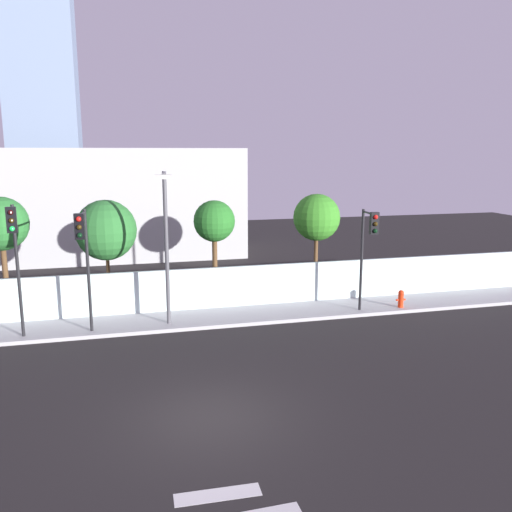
{
  "coord_description": "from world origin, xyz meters",
  "views": [
    {
      "loc": [
        -1.98,
        -12.83,
        6.94
      ],
      "look_at": [
        2.9,
        6.5,
        2.99
      ],
      "focal_mm": 36.97,
      "sensor_mm": 36.0,
      "label": 1
    }
  ],
  "objects_px": {
    "roadside_tree_midleft": "(106,230)",
    "roadside_tree_midright": "(214,222)",
    "traffic_light_left": "(368,239)",
    "fire_hydrant": "(401,298)",
    "roadside_tree_rightmost": "(317,218)",
    "traffic_light_center": "(15,244)",
    "roadside_tree_leftmost": "(1,225)",
    "traffic_light_right": "(84,246)",
    "street_lamp_curbside": "(166,236)"
  },
  "relations": [
    {
      "from": "roadside_tree_midleft",
      "to": "roadside_tree_rightmost",
      "type": "bearing_deg",
      "value": -0.0
    },
    {
      "from": "roadside_tree_midright",
      "to": "roadside_tree_midleft",
      "type": "bearing_deg",
      "value": 180.0
    },
    {
      "from": "traffic_light_right",
      "to": "street_lamp_curbside",
      "type": "distance_m",
      "value": 3.1
    },
    {
      "from": "roadside_tree_leftmost",
      "to": "traffic_light_left",
      "type": "bearing_deg",
      "value": -15.51
    },
    {
      "from": "traffic_light_left",
      "to": "street_lamp_curbside",
      "type": "xyz_separation_m",
      "value": [
        -8.24,
        0.64,
        0.36
      ]
    },
    {
      "from": "roadside_tree_leftmost",
      "to": "roadside_tree_rightmost",
      "type": "bearing_deg",
      "value": 0.0
    },
    {
      "from": "traffic_light_center",
      "to": "roadside_tree_rightmost",
      "type": "height_order",
      "value": "traffic_light_center"
    },
    {
      "from": "roadside_tree_leftmost",
      "to": "roadside_tree_rightmost",
      "type": "distance_m",
      "value": 14.06
    },
    {
      "from": "traffic_light_right",
      "to": "roadside_tree_midleft",
      "type": "xyz_separation_m",
      "value": [
        0.67,
        4.21,
        -0.04
      ]
    },
    {
      "from": "street_lamp_curbside",
      "to": "roadside_tree_leftmost",
      "type": "relative_size",
      "value": 1.18
    },
    {
      "from": "traffic_light_right",
      "to": "street_lamp_curbside",
      "type": "height_order",
      "value": "street_lamp_curbside"
    },
    {
      "from": "traffic_light_left",
      "to": "traffic_light_center",
      "type": "relative_size",
      "value": 0.89
    },
    {
      "from": "traffic_light_left",
      "to": "traffic_light_center",
      "type": "bearing_deg",
      "value": 179.2
    },
    {
      "from": "traffic_light_left",
      "to": "roadside_tree_rightmost",
      "type": "height_order",
      "value": "roadside_tree_rightmost"
    },
    {
      "from": "fire_hydrant",
      "to": "roadside_tree_midleft",
      "type": "height_order",
      "value": "roadside_tree_midleft"
    },
    {
      "from": "roadside_tree_leftmost",
      "to": "roadside_tree_rightmost",
      "type": "height_order",
      "value": "roadside_tree_leftmost"
    },
    {
      "from": "fire_hydrant",
      "to": "roadside_tree_leftmost",
      "type": "xyz_separation_m",
      "value": [
        -16.78,
        3.54,
        3.38
      ]
    },
    {
      "from": "traffic_light_center",
      "to": "roadside_tree_midright",
      "type": "relative_size",
      "value": 1.04
    },
    {
      "from": "roadside_tree_leftmost",
      "to": "roadside_tree_rightmost",
      "type": "relative_size",
      "value": 1.03
    },
    {
      "from": "traffic_light_center",
      "to": "roadside_tree_midleft",
      "type": "height_order",
      "value": "traffic_light_center"
    },
    {
      "from": "roadside_tree_midleft",
      "to": "roadside_tree_midright",
      "type": "height_order",
      "value": "roadside_tree_midleft"
    },
    {
      "from": "roadside_tree_midleft",
      "to": "roadside_tree_midright",
      "type": "bearing_deg",
      "value": 0.0
    },
    {
      "from": "street_lamp_curbside",
      "to": "roadside_tree_midright",
      "type": "bearing_deg",
      "value": 54.39
    },
    {
      "from": "traffic_light_left",
      "to": "roadside_tree_leftmost",
      "type": "height_order",
      "value": "roadside_tree_leftmost"
    },
    {
      "from": "fire_hydrant",
      "to": "roadside_tree_midleft",
      "type": "bearing_deg",
      "value": 164.23
    },
    {
      "from": "traffic_light_center",
      "to": "roadside_tree_midright",
      "type": "xyz_separation_m",
      "value": [
        7.84,
        3.92,
        0.03
      ]
    },
    {
      "from": "traffic_light_left",
      "to": "fire_hydrant",
      "type": "xyz_separation_m",
      "value": [
        1.97,
        0.56,
        -2.82
      ]
    },
    {
      "from": "roadside_tree_midleft",
      "to": "street_lamp_curbside",
      "type": "bearing_deg",
      "value": -56.02
    },
    {
      "from": "traffic_light_left",
      "to": "fire_hydrant",
      "type": "relative_size",
      "value": 5.59
    },
    {
      "from": "traffic_light_left",
      "to": "roadside_tree_midleft",
      "type": "height_order",
      "value": "roadside_tree_midleft"
    },
    {
      "from": "traffic_light_left",
      "to": "fire_hydrant",
      "type": "bearing_deg",
      "value": 16.01
    },
    {
      "from": "traffic_light_center",
      "to": "fire_hydrant",
      "type": "height_order",
      "value": "traffic_light_center"
    },
    {
      "from": "roadside_tree_midleft",
      "to": "roadside_tree_midright",
      "type": "relative_size",
      "value": 1.03
    },
    {
      "from": "roadside_tree_leftmost",
      "to": "traffic_light_right",
      "type": "bearing_deg",
      "value": -49.8
    },
    {
      "from": "traffic_light_center",
      "to": "street_lamp_curbside",
      "type": "xyz_separation_m",
      "value": [
        5.35,
        0.45,
        0.02
      ]
    },
    {
      "from": "fire_hydrant",
      "to": "roadside_tree_rightmost",
      "type": "distance_m",
      "value": 5.52
    },
    {
      "from": "street_lamp_curbside",
      "to": "roadside_tree_midright",
      "type": "distance_m",
      "value": 4.27
    },
    {
      "from": "fire_hydrant",
      "to": "street_lamp_curbside",
      "type": "bearing_deg",
      "value": 179.59
    },
    {
      "from": "roadside_tree_midright",
      "to": "roadside_tree_rightmost",
      "type": "relative_size",
      "value": 0.96
    },
    {
      "from": "street_lamp_curbside",
      "to": "roadside_tree_midleft",
      "type": "bearing_deg",
      "value": 123.98
    },
    {
      "from": "traffic_light_left",
      "to": "street_lamp_curbside",
      "type": "distance_m",
      "value": 8.28
    },
    {
      "from": "street_lamp_curbside",
      "to": "roadside_tree_leftmost",
      "type": "bearing_deg",
      "value": 152.14
    },
    {
      "from": "street_lamp_curbside",
      "to": "roadside_tree_rightmost",
      "type": "xyz_separation_m",
      "value": [
        7.5,
        3.47,
        0.07
      ]
    },
    {
      "from": "traffic_light_center",
      "to": "roadside_tree_midleft",
      "type": "bearing_deg",
      "value": 52.45
    },
    {
      "from": "fire_hydrant",
      "to": "roadside_tree_midleft",
      "type": "distance_m",
      "value": 13.38
    },
    {
      "from": "traffic_light_left",
      "to": "roadside_tree_leftmost",
      "type": "relative_size",
      "value": 0.86
    },
    {
      "from": "traffic_light_left",
      "to": "roadside_tree_midright",
      "type": "xyz_separation_m",
      "value": [
        -5.76,
        4.11,
        0.37
      ]
    },
    {
      "from": "roadside_tree_rightmost",
      "to": "roadside_tree_midleft",
      "type": "bearing_deg",
      "value": 180.0
    },
    {
      "from": "traffic_light_left",
      "to": "roadside_tree_midleft",
      "type": "bearing_deg",
      "value": 158.78
    },
    {
      "from": "traffic_light_left",
      "to": "roadside_tree_midright",
      "type": "distance_m",
      "value": 7.08
    }
  ]
}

